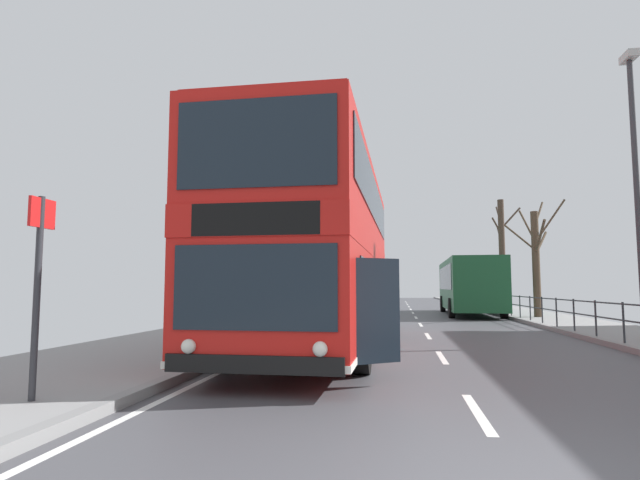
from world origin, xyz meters
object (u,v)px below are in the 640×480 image
object	(u,v)px
double_decker_bus_main	(321,253)
bus_stop_sign_near	(38,272)
bare_tree_far_00	(536,258)
bare_tree_far_01	(502,252)
street_lamp_far_side	(636,170)
background_bus_far_lane	(469,285)

from	to	relation	value
double_decker_bus_main	bus_stop_sign_near	bearing A→B (deg)	-110.67
bare_tree_far_00	bare_tree_far_01	bearing A→B (deg)	88.80
bus_stop_sign_near	bare_tree_far_01	xyz separation A→B (m)	(10.72, 27.28, 2.00)
street_lamp_far_side	bare_tree_far_01	size ratio (longest dim) A/B	1.11
street_lamp_far_side	bare_tree_far_00	distance (m)	10.54
double_decker_bus_main	background_bus_far_lane	world-z (taller)	double_decker_bus_main
bus_stop_sign_near	bare_tree_far_01	size ratio (longest dim) A/B	0.36
street_lamp_far_side	bare_tree_far_00	size ratio (longest dim) A/B	1.39
street_lamp_far_side	bare_tree_far_01	bearing A→B (deg)	89.00
background_bus_far_lane	double_decker_bus_main	bearing A→B (deg)	-108.70
background_bus_far_lane	bare_tree_far_00	distance (m)	5.11
bare_tree_far_00	background_bus_far_lane	bearing A→B (deg)	119.23
street_lamp_far_side	bus_stop_sign_near	bearing A→B (deg)	-140.73
bus_stop_sign_near	street_lamp_far_side	size ratio (longest dim) A/B	0.32
bus_stop_sign_near	bare_tree_far_01	world-z (taller)	bare_tree_far_01
street_lamp_far_side	background_bus_far_lane	bearing A→B (deg)	98.77
double_decker_bus_main	background_bus_far_lane	xyz separation A→B (m)	(5.66, 16.71, -0.67)
double_decker_bus_main	street_lamp_far_side	world-z (taller)	street_lamp_far_side
background_bus_far_lane	bare_tree_far_00	bearing A→B (deg)	-60.77
background_bus_far_lane	bare_tree_far_01	bearing A→B (deg)	57.19
bare_tree_far_00	double_decker_bus_main	bearing A→B (deg)	-123.16
background_bus_far_lane	bare_tree_far_00	xyz separation A→B (m)	(2.43, -4.34, 1.20)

